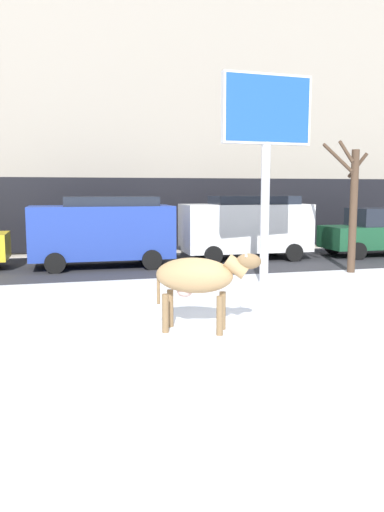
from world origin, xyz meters
name	(u,v)px	position (x,y,z in m)	size (l,w,h in m)	color
ground_plane	(240,324)	(0.00, 0.00, 0.00)	(120.00, 120.00, 0.00)	white
road_strip	(159,264)	(0.00, 8.13, 0.00)	(60.00, 5.60, 0.01)	#333338
building_facade	(132,99)	(0.00, 14.01, 6.48)	(44.00, 6.10, 13.00)	#A39989
cow_tan	(198,277)	(-0.91, -0.27, 0.99)	(1.89, 1.19, 1.54)	tan
billboard	(267,122)	(2.13, 3.92, 4.31)	(2.53, 0.34, 5.56)	silver
car_blue_van	(102,230)	(-1.90, 7.91, 1.24)	(4.62, 2.17, 2.32)	#233D9E
car_white_van	(246,226)	(3.32, 8.47, 1.24)	(4.62, 2.17, 2.32)	white
car_darkgreen_sedan	(377,232)	(8.59, 8.15, 0.91)	(4.22, 2.02, 1.84)	#194C2D
pedestrian_near_billboard	(123,233)	(-0.89, 10.88, 0.88)	(0.36, 0.24, 1.73)	#282833
bare_tree_left_lot	(352,204)	(5.38, 4.87, 2.12)	(1.25, 1.39, 4.03)	#4C3828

